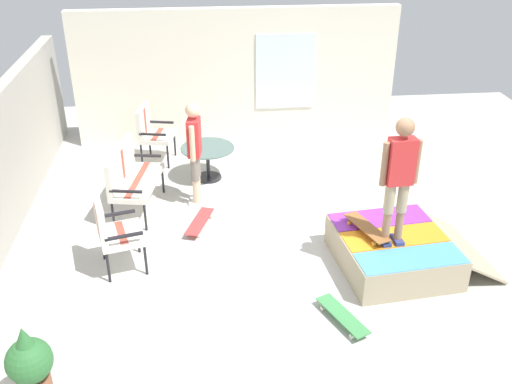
{
  "coord_description": "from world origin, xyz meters",
  "views": [
    {
      "loc": [
        -6.81,
        1.21,
        4.47
      ],
      "look_at": [
        0.21,
        0.5,
        0.7
      ],
      "focal_mm": 40.8,
      "sensor_mm": 36.0,
      "label": 1
    }
  ],
  "objects": [
    {
      "name": "skate_ramp",
      "position": [
        -0.7,
        -1.23,
        0.22
      ],
      "size": [
        1.66,
        2.09,
        0.44
      ],
      "color": "tan",
      "rests_on": "ground_plane"
    },
    {
      "name": "patio_bench",
      "position": [
        1.14,
        2.31,
        0.62
      ],
      "size": [
        1.33,
        0.76,
        1.02
      ],
      "color": "black",
      "rests_on": "ground_plane"
    },
    {
      "name": "skateboard_by_bench",
      "position": [
        0.52,
        1.29,
        0.08
      ],
      "size": [
        0.82,
        0.45,
        0.1
      ],
      "color": "#B23838",
      "rests_on": "ground_plane"
    },
    {
      "name": "patio_chair_near_house",
      "position": [
        2.91,
        2.1,
        0.61
      ],
      "size": [
        0.72,
        0.66,
        1.02
      ],
      "color": "black",
      "rests_on": "ground_plane"
    },
    {
      "name": "house_facade",
      "position": [
        3.8,
        0.49,
        1.26
      ],
      "size": [
        0.23,
        6.0,
        2.51
      ],
      "color": "silver",
      "rests_on": "ground_plane"
    },
    {
      "name": "ground_plane",
      "position": [
        0.0,
        0.0,
        -0.05
      ],
      "size": [
        12.0,
        12.0,
        0.1
      ],
      "primitive_type": "cube",
      "color": "beige"
    },
    {
      "name": "person_watching",
      "position": [
        1.27,
        1.32,
        0.95
      ],
      "size": [
        0.48,
        0.28,
        1.64
      ],
      "color": "silver",
      "rests_on": "ground_plane"
    },
    {
      "name": "potted_plant",
      "position": [
        -2.57,
        2.91,
        0.47
      ],
      "size": [
        0.44,
        0.44,
        0.92
      ],
      "color": "brown",
      "rests_on": "ground_plane"
    },
    {
      "name": "skateboard_on_ramp",
      "position": [
        -0.59,
        -0.86,
        0.53
      ],
      "size": [
        0.82,
        0.45,
        0.1
      ],
      "color": "brown",
      "rests_on": "skate_ramp"
    },
    {
      "name": "person_skater",
      "position": [
        -0.82,
        -1.11,
        1.41
      ],
      "size": [
        0.26,
        0.48,
        1.67
      ],
      "color": "navy",
      "rests_on": "skate_ramp"
    },
    {
      "name": "patio_chair_by_wall",
      "position": [
        -0.41,
        2.39,
        0.61
      ],
      "size": [
        0.74,
        0.69,
        1.02
      ],
      "color": "black",
      "rests_on": "ground_plane"
    },
    {
      "name": "skateboard_spare",
      "position": [
        -1.74,
        -0.3,
        0.08
      ],
      "size": [
        0.81,
        0.5,
        0.1
      ],
      "color": "#3F8C4C",
      "rests_on": "ground_plane"
    },
    {
      "name": "patio_table",
      "position": [
        2.1,
        1.12,
        0.4
      ],
      "size": [
        0.9,
        0.9,
        0.57
      ],
      "color": "black",
      "rests_on": "ground_plane"
    }
  ]
}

